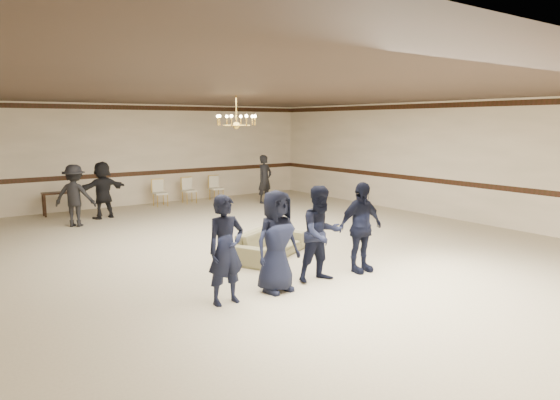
{
  "coord_description": "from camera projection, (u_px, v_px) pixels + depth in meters",
  "views": [
    {
      "loc": [
        -5.73,
        -8.61,
        2.61
      ],
      "look_at": [
        0.11,
        -0.5,
        1.06
      ],
      "focal_mm": 32.1,
      "sensor_mm": 36.0,
      "label": 1
    }
  ],
  "objects": [
    {
      "name": "boy_d",
      "position": [
        361.0,
        227.0,
        8.75
      ],
      "size": [
        0.95,
        0.44,
        1.6
      ],
      "primitive_type": "imported",
      "rotation": [
        0.0,
        0.0,
        -0.05
      ],
      "color": "black",
      "rests_on": "floor"
    },
    {
      "name": "banquet_chair_right",
      "position": [
        216.0,
        188.0,
        16.92
      ],
      "size": [
        0.41,
        0.41,
        0.83
      ],
      "primitive_type": null,
      "rotation": [
        0.0,
        0.0,
        -0.0
      ],
      "color": "beige",
      "rests_on": "floor"
    },
    {
      "name": "banquet_chair_left",
      "position": [
        160.0,
        193.0,
        15.77
      ],
      "size": [
        0.43,
        0.43,
        0.83
      ],
      "primitive_type": null,
      "rotation": [
        0.0,
        0.0,
        -0.08
      ],
      "color": "beige",
      "rests_on": "floor"
    },
    {
      "name": "banquet_chair_mid",
      "position": [
        189.0,
        191.0,
        16.35
      ],
      "size": [
        0.42,
        0.42,
        0.83
      ],
      "primitive_type": null,
      "rotation": [
        0.0,
        0.0,
        0.03
      ],
      "color": "beige",
      "rests_on": "floor"
    },
    {
      "name": "adult_mid",
      "position": [
        103.0,
        190.0,
        13.72
      ],
      "size": [
        1.52,
        0.76,
        1.57
      ],
      "primitive_type": "imported",
      "rotation": [
        0.0,
        0.0,
        3.35
      ],
      "color": "black",
      "rests_on": "floor"
    },
    {
      "name": "boy_a",
      "position": [
        226.0,
        250.0,
        7.2
      ],
      "size": [
        0.59,
        0.4,
        1.6
      ],
      "primitive_type": "imported",
      "rotation": [
        0.0,
        0.0,
        0.03
      ],
      "color": "black",
      "rests_on": "floor"
    },
    {
      "name": "boy_c",
      "position": [
        321.0,
        234.0,
        8.23
      ],
      "size": [
        0.84,
        0.68,
        1.6
      ],
      "primitive_type": "imported",
      "rotation": [
        0.0,
        0.0,
        -0.1
      ],
      "color": "black",
      "rests_on": "floor"
    },
    {
      "name": "chandelier",
      "position": [
        236.0,
        111.0,
        10.97
      ],
      "size": [
        0.94,
        0.94,
        0.89
      ],
      "primitive_type": null,
      "color": "gold",
      "rests_on": "ceiling"
    },
    {
      "name": "console_table",
      "position": [
        57.0,
        204.0,
        14.21
      ],
      "size": [
        0.8,
        0.37,
        0.66
      ],
      "primitive_type": "cube",
      "rotation": [
        0.0,
        0.0,
        -0.04
      ],
      "color": "black",
      "rests_on": "floor"
    },
    {
      "name": "adult_left",
      "position": [
        75.0,
        196.0,
        12.63
      ],
      "size": [
        1.17,
        1.06,
        1.57
      ],
      "primitive_type": "imported",
      "rotation": [
        0.0,
        0.0,
        2.53
      ],
      "color": "black",
      "rests_on": "floor"
    },
    {
      "name": "chair_rail",
      "position": [
        141.0,
        173.0,
        16.06
      ],
      "size": [
        12.0,
        0.02,
        0.14
      ],
      "primitive_type": "cube",
      "color": "black",
      "rests_on": "wall_back"
    },
    {
      "name": "settee",
      "position": [
        269.0,
        243.0,
        9.8
      ],
      "size": [
        1.96,
        1.46,
        0.54
      ],
      "primitive_type": "imported",
      "rotation": [
        0.0,
        0.0,
        0.46
      ],
      "color": "#818156",
      "rests_on": "floor"
    },
    {
      "name": "room",
      "position": [
        262.0,
        172.0,
        10.36
      ],
      "size": [
        12.01,
        14.01,
        3.21
      ],
      "color": "#C1B594",
      "rests_on": "ground"
    },
    {
      "name": "boy_b",
      "position": [
        277.0,
        241.0,
        7.71
      ],
      "size": [
        0.82,
        0.56,
        1.6
      ],
      "primitive_type": "imported",
      "rotation": [
        0.0,
        0.0,
        0.07
      ],
      "color": "black",
      "rests_on": "floor"
    },
    {
      "name": "crown_molding",
      "position": [
        139.0,
        108.0,
        15.74
      ],
      "size": [
        12.0,
        0.02,
        0.14
      ],
      "primitive_type": "cube",
      "color": "black",
      "rests_on": "wall_back"
    },
    {
      "name": "adult_right",
      "position": [
        265.0,
        179.0,
        16.34
      ],
      "size": [
        0.65,
        0.51,
        1.57
      ],
      "primitive_type": "imported",
      "rotation": [
        0.0,
        0.0,
        0.25
      ],
      "color": "black",
      "rests_on": "floor"
    }
  ]
}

